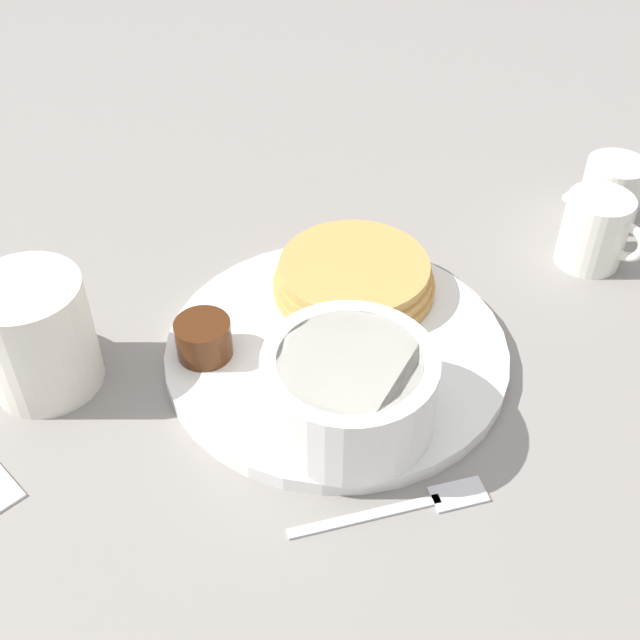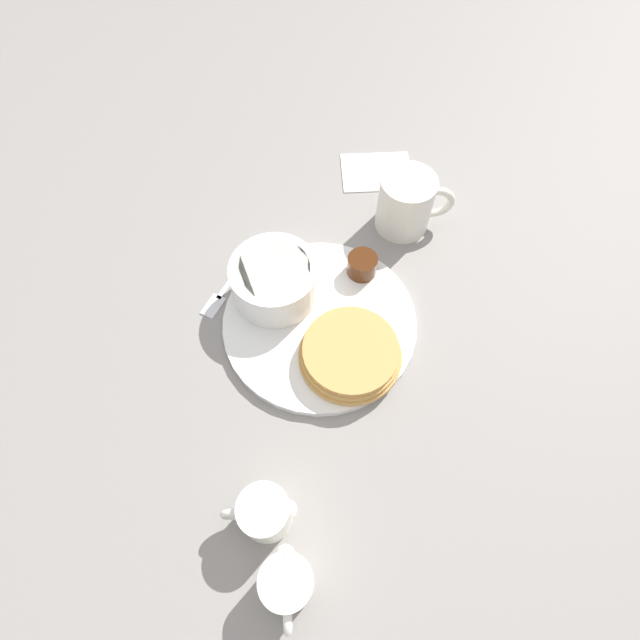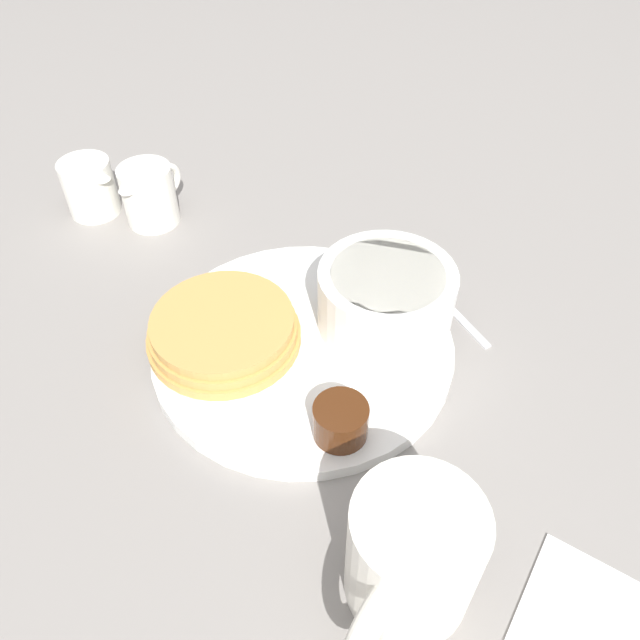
{
  "view_description": "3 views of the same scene",
  "coord_description": "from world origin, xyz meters",
  "views": [
    {
      "loc": [
        -0.33,
        0.29,
        0.43
      ],
      "look_at": [
        0.01,
        0.01,
        0.03
      ],
      "focal_mm": 45.0,
      "sensor_mm": 36.0,
      "label": 1
    },
    {
      "loc": [
        0.01,
        -0.32,
        0.59
      ],
      "look_at": [
        0.0,
        -0.02,
        0.04
      ],
      "focal_mm": 28.0,
      "sensor_mm": 36.0,
      "label": 2
    },
    {
      "loc": [
        0.28,
        0.23,
        0.4
      ],
      "look_at": [
        -0.02,
        0.01,
        0.03
      ],
      "focal_mm": 35.0,
      "sensor_mm": 36.0,
      "label": 3
    }
  ],
  "objects": [
    {
      "name": "ground_plane",
      "position": [
        0.0,
        0.0,
        0.0
      ],
      "size": [
        4.0,
        4.0,
        0.0
      ],
      "primitive_type": "plane",
      "color": "gray"
    },
    {
      "name": "plate",
      "position": [
        0.0,
        0.0,
        0.01
      ],
      "size": [
        0.26,
        0.26,
        0.01
      ],
      "color": "white",
      "rests_on": "ground_plane"
    },
    {
      "name": "pancake_stack",
      "position": [
        0.04,
        -0.05,
        0.03
      ],
      "size": [
        0.13,
        0.13,
        0.03
      ],
      "color": "tan",
      "rests_on": "plate"
    },
    {
      "name": "bowl",
      "position": [
        -0.06,
        0.04,
        0.04
      ],
      "size": [
        0.12,
        0.12,
        0.06
      ],
      "color": "white",
      "rests_on": "plate"
    },
    {
      "name": "syrup_cup",
      "position": [
        0.06,
        0.08,
        0.03
      ],
      "size": [
        0.04,
        0.04,
        0.03
      ],
      "color": "#47230F",
      "rests_on": "plate"
    },
    {
      "name": "butter_ramekin",
      "position": [
        -0.07,
        0.07,
        0.03
      ],
      "size": [
        0.05,
        0.05,
        0.04
      ],
      "color": "white",
      "rests_on": "plate"
    },
    {
      "name": "coffee_mug",
      "position": [
        0.12,
        0.18,
        0.04
      ],
      "size": [
        0.11,
        0.08,
        0.09
      ],
      "color": "silver",
      "rests_on": "ground_plane"
    },
    {
      "name": "creamer_pitcher_near",
      "position": [
        -0.05,
        -0.25,
        0.03
      ],
      "size": [
        0.08,
        0.05,
        0.07
      ],
      "color": "white",
      "rests_on": "ground_plane"
    },
    {
      "name": "creamer_pitcher_far",
      "position": [
        -0.02,
        -0.31,
        0.03
      ],
      "size": [
        0.05,
        0.08,
        0.06
      ],
      "color": "white",
      "rests_on": "ground_plane"
    },
    {
      "name": "fork",
      "position": [
        -0.13,
        0.05,
        0.0
      ],
      "size": [
        0.07,
        0.12,
        0.0
      ],
      "color": "silver",
      "rests_on": "ground_plane"
    }
  ]
}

